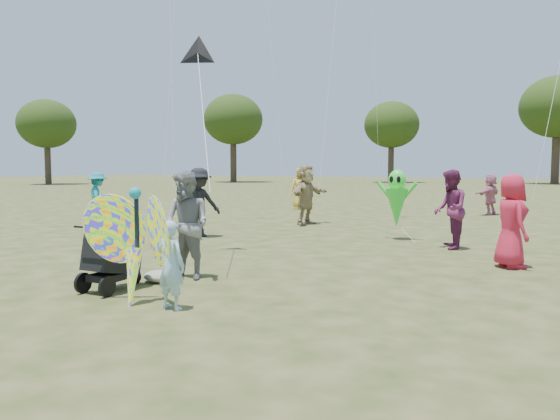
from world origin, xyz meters
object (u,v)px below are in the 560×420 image
at_px(butterfly_kite, 135,245).
at_px(crowd_i, 98,198).
at_px(alien_kite, 397,201).
at_px(crowd_j, 490,195).
at_px(crowd_g, 301,188).
at_px(crowd_a, 511,221).
at_px(child_girl, 171,265).
at_px(adult_man, 187,225).
at_px(crowd_d, 306,194).
at_px(crowd_e, 450,209).
at_px(jogging_stroller, 115,249).
at_px(crowd_b, 199,203).

bearing_deg(butterfly_kite, crowd_i, 139.57).
bearing_deg(crowd_i, alien_kite, -140.11).
bearing_deg(crowd_j, crowd_g, -61.38).
bearing_deg(butterfly_kite, crowd_a, 51.48).
xyz_separation_m(child_girl, adult_man, (-1.01, 1.59, 0.30)).
bearing_deg(crowd_d, alien_kite, -113.99).
xyz_separation_m(adult_man, crowd_a, (4.48, 3.58, -0.03)).
bearing_deg(crowd_j, butterfly_kite, 13.50).
distance_m(crowd_e, crowd_i, 11.02).
xyz_separation_m(crowd_g, crowd_j, (7.40, 0.92, -0.12)).
bearing_deg(crowd_e, child_girl, -34.10).
xyz_separation_m(child_girl, alien_kite, (0.57, 7.86, 0.40)).
height_order(crowd_d, jogging_stroller, crowd_d).
distance_m(crowd_b, alien_kite, 4.99).
xyz_separation_m(adult_man, crowd_d, (-1.93, 8.37, 0.06)).
xyz_separation_m(crowd_i, crowd_j, (10.60, 9.02, -0.05)).
bearing_deg(jogging_stroller, crowd_a, 41.10).
bearing_deg(crowd_e, butterfly_kite, -38.81).
bearing_deg(jogging_stroller, alien_kite, 72.09).
relative_size(crowd_e, crowd_j, 1.14).
relative_size(crowd_b, crowd_d, 0.95).
height_order(jogging_stroller, alien_kite, alien_kite).
distance_m(crowd_d, alien_kite, 4.09).
relative_size(child_girl, butterfly_kite, 0.65).
height_order(crowd_a, crowd_e, crowd_e).
xyz_separation_m(crowd_d, butterfly_kite, (2.31, -9.94, -0.16)).
bearing_deg(crowd_d, butterfly_kite, -160.08).
relative_size(crowd_i, jogging_stroller, 1.50).
relative_size(crowd_i, alien_kite, 0.94).
relative_size(crowd_g, butterfly_kite, 1.01).
relative_size(crowd_b, crowd_i, 1.09).
bearing_deg(crowd_g, crowd_d, -90.05).
relative_size(crowd_j, alien_kite, 0.88).
xyz_separation_m(adult_man, jogging_stroller, (-0.44, -1.12, -0.26)).
bearing_deg(crowd_d, crowd_j, -29.81).
distance_m(crowd_e, alien_kite, 1.76).
height_order(crowd_d, alien_kite, crowd_d).
xyz_separation_m(crowd_e, jogging_stroller, (-3.51, -6.46, -0.26)).
height_order(crowd_d, crowd_g, crowd_d).
bearing_deg(butterfly_kite, crowd_g, 108.64).
xyz_separation_m(crowd_e, crowd_i, (-11.02, 0.19, -0.06)).
height_order(crowd_g, crowd_i, crowd_g).
bearing_deg(crowd_e, crowd_g, -154.25).
bearing_deg(jogging_stroller, crowd_d, 96.34).
bearing_deg(child_girl, crowd_g, -66.49).
distance_m(adult_man, crowd_a, 5.74).
relative_size(crowd_a, butterfly_kite, 0.96).
xyz_separation_m(crowd_a, alien_kite, (-2.90, 2.69, 0.13)).
bearing_deg(crowd_e, alien_kite, -139.74).
height_order(crowd_d, crowd_i, crowd_d).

